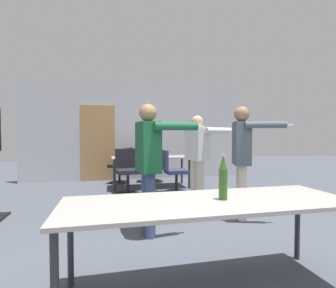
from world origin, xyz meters
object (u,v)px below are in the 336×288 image
office_chair_far_right (127,173)px  person_right_polo (149,156)px  office_chair_far_left (150,166)px  person_center_tall (198,151)px  office_chair_mid_tucked (122,167)px  office_chair_near_pushed (173,173)px  beer_bottle (223,178)px  person_far_watching (242,151)px

office_chair_far_right → person_right_polo: bearing=85.0°
office_chair_far_right → office_chair_far_left: office_chair_far_right is taller
person_center_tall → office_chair_far_left: (-0.55, 2.24, -0.53)m
office_chair_mid_tucked → person_right_polo: bearing=-150.5°
office_chair_near_pushed → office_chair_mid_tucked: 1.72m
person_center_tall → office_chair_far_right: size_ratio=1.70×
person_right_polo → office_chair_mid_tucked: (-0.15, 3.63, -0.56)m
person_right_polo → office_chair_near_pushed: person_right_polo is taller
beer_bottle → person_right_polo: bearing=107.2°
office_chair_near_pushed → office_chair_mid_tucked: office_chair_near_pushed is taller
beer_bottle → person_far_watching: bearing=56.9°
person_center_tall → office_chair_far_left: size_ratio=1.77×
person_center_tall → office_chair_far_right: (-1.24, 0.94, -0.51)m
person_center_tall → beer_bottle: (-0.74, -2.71, -0.05)m
person_center_tall → office_chair_far_left: person_center_tall is taller
person_center_tall → office_chair_far_right: bearing=-141.2°
office_chair_far_left → office_chair_mid_tucked: 0.74m
office_chair_near_pushed → beer_bottle: 3.56m
person_far_watching → person_center_tall: person_far_watching is taller
person_right_polo → office_chair_mid_tucked: bearing=174.6°
person_right_polo → office_chair_far_right: 2.44m
person_center_tall → office_chair_near_pushed: (-0.28, 0.78, -0.52)m
office_chair_far_right → person_far_watching: bearing=119.3°
office_chair_near_pushed → beer_bottle: (-0.46, -3.49, 0.47)m
office_chair_far_left → office_chair_near_pushed: office_chair_near_pushed is taller
person_far_watching → person_center_tall: 1.16m
office_chair_far_right → office_chair_near_pushed: bearing=163.2°
office_chair_far_right → beer_bottle: beer_bottle is taller
office_chair_far_left → beer_bottle: beer_bottle is taller
office_chair_far_left → person_center_tall: bearing=24.7°
office_chair_far_left → person_right_polo: bearing=1.9°
office_chair_far_left → beer_bottle: bearing=8.7°
person_center_tall → office_chair_mid_tucked: (-1.28, 2.19, -0.53)m
person_right_polo → office_chair_mid_tucked: 3.67m
person_right_polo → person_far_watching: bearing=95.0°
office_chair_far_right → person_center_tall: bearing=135.4°
person_far_watching → office_chair_far_right: size_ratio=1.76×
person_center_tall → person_right_polo: 1.83m
person_right_polo → office_chair_far_right: (-0.11, 2.38, -0.53)m
office_chair_far_left → beer_bottle: (-0.19, -4.95, 0.48)m
office_chair_far_right → office_chair_near_pushed: size_ratio=1.02×
person_far_watching → office_chair_far_right: bearing=-125.6°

